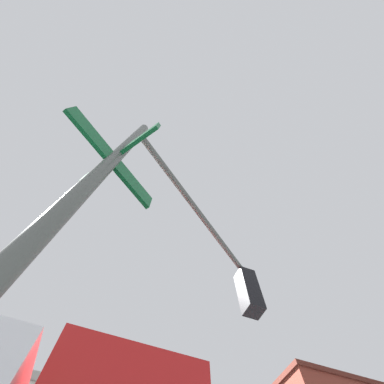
% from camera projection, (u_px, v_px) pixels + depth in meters
% --- Properties ---
extents(traffic_signal_near, '(3.16, 2.29, 5.12)m').
position_uv_depth(traffic_signal_near, '(197.00, 253.00, 2.90)').
color(traffic_signal_near, '#474C47').
rests_on(traffic_signal_near, ground_plane).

